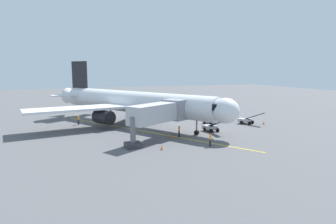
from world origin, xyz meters
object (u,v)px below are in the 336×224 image
object	(u,v)px
ground_crew_marshaller	(210,140)
safety_cone_wing_starboard	(264,123)
safety_cone_nose_left	(171,136)
safety_cone_nose_right	(162,148)
ground_crew_loader	(179,131)
tug_near_nose	(210,120)
belt_loader_starboard_side	(246,120)
safety_cone_wing_port	(216,117)
ground_crew_wing_walker	(78,120)
airplane	(132,102)
belt_loader_portside	(211,127)
jet_bridge	(161,113)

from	to	relation	value
ground_crew_marshaller	safety_cone_wing_starboard	xyz separation A→B (m)	(-16.58, -9.82, -0.61)
safety_cone_nose_left	safety_cone_nose_right	bearing A→B (deg)	57.26
ground_crew_marshaller	ground_crew_loader	distance (m)	6.31
tug_near_nose	belt_loader_starboard_side	xyz separation A→B (m)	(-6.04, 2.68, 0.01)
safety_cone_wing_port	safety_cone_nose_right	bearing A→B (deg)	44.87
ground_crew_wing_walker	ground_crew_loader	size ratio (longest dim) A/B	1.00
ground_crew_marshaller	ground_crew_wing_walker	distance (m)	26.18
airplane	safety_cone_nose_left	world-z (taller)	airplane
ground_crew_loader	safety_cone_nose_right	bearing A→B (deg)	49.05
airplane	safety_cone_nose_right	xyz separation A→B (m)	(0.73, 17.73, -3.73)
safety_cone_nose_right	ground_crew_loader	bearing A→B (deg)	-130.95
airplane	belt_loader_starboard_side	distance (m)	21.05
belt_loader_starboard_side	belt_loader_portside	bearing A→B (deg)	19.94
airplane	ground_crew_wing_walker	size ratio (longest dim) A/B	21.29
airplane	belt_loader_portside	xyz separation A→B (m)	(-10.23, 10.53, -3.29)
safety_cone_nose_left	safety_cone_wing_port	bearing A→B (deg)	-139.02
airplane	safety_cone_nose_right	distance (m)	18.13
jet_bridge	safety_cone_wing_port	size ratio (longest dim) A/B	19.58
tug_near_nose	safety_cone_nose_left	bearing A→B (deg)	36.37
ground_crew_wing_walker	tug_near_nose	distance (m)	23.79
belt_loader_portside	safety_cone_wing_starboard	bearing A→B (deg)	-170.95
airplane	safety_cone_wing_port	xyz separation A→B (m)	(-17.61, -0.53, -3.73)
airplane	safety_cone_wing_starboard	xyz separation A→B (m)	(-22.21, 8.62, -3.73)
belt_loader_starboard_side	ground_crew_loader	bearing A→B (deg)	18.49
ground_crew_marshaller	safety_cone_nose_right	size ratio (longest dim) A/B	3.11
jet_bridge	ground_crew_loader	xyz separation A→B (m)	(-2.79, -0.06, -2.88)
ground_crew_loader	safety_cone_wing_starboard	size ratio (longest dim) A/B	3.11
belt_loader_portside	safety_cone_wing_port	xyz separation A→B (m)	(-7.38, -11.07, -0.44)
jet_bridge	airplane	bearing A→B (deg)	-84.87
belt_loader_portside	safety_cone_nose_left	bearing A→B (deg)	14.26
tug_near_nose	belt_loader_starboard_side	distance (m)	6.60
safety_cone_nose_right	safety_cone_wing_port	size ratio (longest dim) A/B	1.00
ground_crew_wing_walker	safety_cone_wing_port	xyz separation A→B (m)	(-26.63, 2.70, -0.61)
airplane	jet_bridge	world-z (taller)	airplane
belt_loader_portside	ground_crew_wing_walker	bearing A→B (deg)	-35.56
jet_bridge	tug_near_nose	bearing A→B (deg)	-147.24
ground_crew_wing_walker	safety_cone_wing_port	world-z (taller)	ground_crew_wing_walker
belt_loader_starboard_side	safety_cone_wing_starboard	xyz separation A→B (m)	(-2.70, 1.46, -0.44)
ground_crew_marshaller	belt_loader_portside	world-z (taller)	belt_loader_portside
ground_crew_marshaller	safety_cone_nose_left	distance (m)	6.72
safety_cone_wing_starboard	ground_crew_marshaller	bearing A→B (deg)	30.65
airplane	belt_loader_portside	size ratio (longest dim) A/B	7.71
belt_loader_starboard_side	ground_crew_wing_walker	bearing A→B (deg)	-20.02
ground_crew_loader	safety_cone_wing_starboard	distance (m)	18.70
safety_cone_wing_port	safety_cone_wing_starboard	distance (m)	10.25
safety_cone_wing_port	belt_loader_portside	bearing A→B (deg)	56.31
jet_bridge	safety_cone_wing_starboard	size ratio (longest dim) A/B	19.58
ground_crew_loader	belt_loader_portside	xyz separation A→B (m)	(-6.33, -1.85, -0.17)
airplane	safety_cone_nose_left	size ratio (longest dim) A/B	66.18
tug_near_nose	belt_loader_portside	distance (m)	6.86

